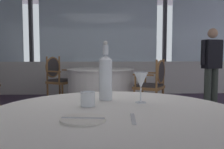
% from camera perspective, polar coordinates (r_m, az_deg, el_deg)
% --- Properties ---
extents(ground_plane, '(14.28, 14.28, 0.00)m').
position_cam_1_polar(ground_plane, '(2.87, -3.44, -16.59)').
color(ground_plane, '#47384C').
extents(window_wall_far, '(10.98, 0.14, 2.76)m').
position_cam_1_polar(window_wall_far, '(6.48, -3.07, 5.21)').
color(window_wall_far, silver).
rests_on(window_wall_far, ground_plane).
extents(side_plate, '(0.20, 0.20, 0.01)m').
position_cam_1_polar(side_plate, '(1.09, -6.71, -10.24)').
color(side_plate, silver).
rests_on(side_plate, foreground_table).
extents(butter_knife, '(0.19, 0.04, 0.00)m').
position_cam_1_polar(butter_knife, '(1.09, -6.71, -9.97)').
color(butter_knife, silver).
rests_on(butter_knife, foreground_table).
extents(dinner_fork, '(0.03, 0.18, 0.00)m').
position_cam_1_polar(dinner_fork, '(1.11, 4.90, -10.13)').
color(dinner_fork, silver).
rests_on(dinner_fork, foreground_table).
extents(water_bottle, '(0.08, 0.08, 0.37)m').
position_cam_1_polar(water_bottle, '(1.54, -1.49, -0.34)').
color(water_bottle, white).
rests_on(water_bottle, foreground_table).
extents(wine_glass, '(0.08, 0.08, 0.18)m').
position_cam_1_polar(wine_glass, '(1.46, 6.69, -1.46)').
color(wine_glass, white).
rests_on(wine_glass, foreground_table).
extents(water_tumbler, '(0.08, 0.08, 0.08)m').
position_cam_1_polar(water_tumbler, '(1.37, -5.61, -5.62)').
color(water_tumbler, white).
rests_on(water_tumbler, foreground_table).
extents(background_table_0, '(1.32, 1.32, 0.76)m').
position_cam_1_polar(background_table_0, '(4.89, -2.62, -3.09)').
color(background_table_0, silver).
rests_on(background_table_0, ground_plane).
extents(dining_chair_0_0, '(0.63, 0.65, 1.00)m').
position_cam_1_polar(dining_chair_0_0, '(5.50, -12.50, -0.26)').
color(dining_chair_0_0, olive).
rests_on(dining_chair_0_0, ground_plane).
extents(dining_chair_0_1, '(0.63, 0.65, 0.95)m').
position_cam_1_polar(dining_chair_0_1, '(4.43, 9.59, -1.58)').
color(dining_chair_0_1, olive).
rests_on(dining_chair_0_1, ground_plane).
extents(diner_person_0, '(0.51, 0.30, 1.56)m').
position_cam_1_polar(diner_person_0, '(5.32, 22.03, 2.58)').
color(diner_person_0, '#424C42').
rests_on(diner_person_0, ground_plane).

